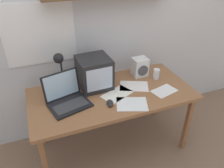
# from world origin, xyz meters

# --- Properties ---
(ground_plane) EXTENTS (12.00, 12.00, 0.00)m
(ground_plane) POSITION_xyz_m (0.00, 0.00, 0.00)
(ground_plane) COLOR #8B6A53
(back_wall) EXTENTS (5.60, 0.24, 2.60)m
(back_wall) POSITION_xyz_m (0.00, 0.49, 1.31)
(back_wall) COLOR silver
(back_wall) RESTS_ON ground_plane
(corner_desk) EXTENTS (1.57, 0.76, 0.73)m
(corner_desk) POSITION_xyz_m (0.00, 0.00, 0.67)
(corner_desk) COLOR #94603B
(corner_desk) RESTS_ON ground_plane
(crt_monitor) EXTENTS (0.32, 0.33, 0.31)m
(crt_monitor) POSITION_xyz_m (-0.12, 0.18, 0.88)
(crt_monitor) COLOR #232326
(crt_monitor) RESTS_ON corner_desk
(laptop) EXTENTS (0.41, 0.37, 0.27)m
(laptop) POSITION_xyz_m (-0.44, 0.00, 0.79)
(laptop) COLOR black
(laptop) RESTS_ON corner_desk
(desk_lamp) EXTENTS (0.13, 0.16, 0.40)m
(desk_lamp) POSITION_xyz_m (-0.43, 0.23, 1.00)
(desk_lamp) COLOR black
(desk_lamp) RESTS_ON corner_desk
(juice_glass) EXTENTS (0.07, 0.07, 0.11)m
(juice_glass) POSITION_xyz_m (0.54, 0.08, 0.78)
(juice_glass) COLOR white
(juice_glass) RESTS_ON corner_desk
(space_heater) EXTENTS (0.16, 0.15, 0.20)m
(space_heater) POSITION_xyz_m (0.40, 0.21, 0.83)
(space_heater) COLOR white
(space_heater) RESTS_ON corner_desk
(computer_mouse) EXTENTS (0.08, 0.11, 0.03)m
(computer_mouse) POSITION_xyz_m (-0.08, -0.17, 0.74)
(computer_mouse) COLOR #232326
(computer_mouse) RESTS_ON corner_desk
(open_notebook) EXTENTS (0.27, 0.21, 0.00)m
(open_notebook) POSITION_xyz_m (0.49, -0.16, 0.73)
(open_notebook) COLOR white
(open_notebook) RESTS_ON corner_desk
(loose_paper_near_monitor) EXTENTS (0.34, 0.28, 0.00)m
(loose_paper_near_monitor) POSITION_xyz_m (0.04, -0.04, 0.73)
(loose_paper_near_monitor) COLOR white
(loose_paper_near_monitor) RESTS_ON corner_desk
(loose_paper_near_laptop) EXTENTS (0.33, 0.29, 0.00)m
(loose_paper_near_laptop) POSITION_xyz_m (0.10, -0.23, 0.73)
(loose_paper_near_laptop) COLOR white
(loose_paper_near_laptop) RESTS_ON corner_desk
(printed_handout) EXTENTS (0.34, 0.29, 0.00)m
(printed_handout) POSITION_xyz_m (0.25, 0.03, 0.73)
(printed_handout) COLOR white
(printed_handout) RESTS_ON corner_desk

